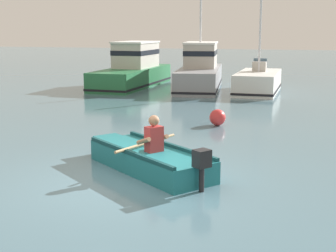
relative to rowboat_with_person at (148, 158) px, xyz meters
The scene contains 6 objects.
ground_plane 0.97m from the rowboat_with_person, 104.53° to the right, with size 120.00×120.00×0.00m, color slate.
rowboat_with_person is the anchor object (origin of this frame).
moored_boat_green 15.14m from the rowboat_with_person, 109.94° to the left, with size 2.39×6.67×2.23m.
moored_boat_grey 14.19m from the rowboat_with_person, 96.85° to the left, with size 2.57×6.39×4.22m.
moored_boat_white 13.35m from the rowboat_with_person, 84.96° to the left, with size 1.94×4.50×4.31m.
mooring_buoy 5.12m from the rowboat_with_person, 82.90° to the left, with size 0.49×0.49×0.49m, color red.
Camera 1 is at (3.16, -8.55, 2.91)m, focal length 52.62 mm.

